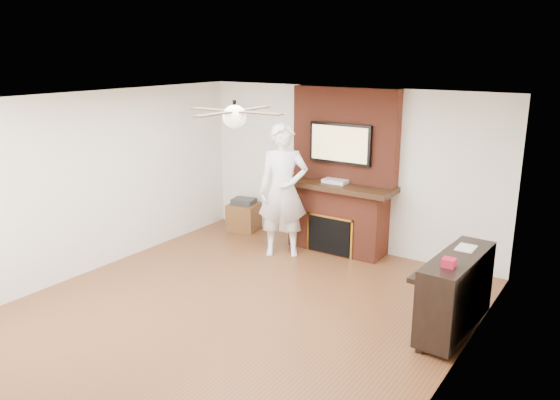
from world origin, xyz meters
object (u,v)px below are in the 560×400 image
Objects in this scene: fireplace at (340,187)px; side_table at (244,215)px; person at (283,191)px; piano at (455,291)px.

fireplace is 4.39× the size of side_table.
person is 3.08m from piano.
piano is at bearing -35.46° from fireplace.
fireplace is 1.96m from side_table.
person is at bearing -38.24° from side_table.
fireplace reaches higher than piano.
fireplace is at bearing -9.45° from side_table.
fireplace is at bearing 15.84° from person.
side_table is (-1.82, -0.07, -0.74)m from fireplace.
person reaches higher than side_table.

